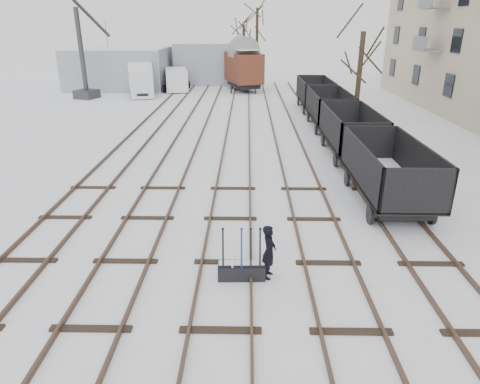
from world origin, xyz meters
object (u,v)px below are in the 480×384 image
Objects in this scene: ground_frame at (242,269)px; crane at (85,72)px; freight_wagon_a at (387,181)px; lorry at (141,78)px; panel_van at (176,79)px; worker at (269,252)px; box_van_wagon at (243,67)px.

ground_frame is 33.44m from crane.
lorry reaches higher than freight_wagon_a.
crane is at bearing 114.51° from ground_frame.
panel_van is at bearing 99.93° from ground_frame.
lorry is (-10.15, 31.93, 1.26)m from ground_frame.
crane is (-20.30, 24.51, 1.41)m from freight_wagon_a.
worker is 33.66m from crane.
worker is at bearing -85.26° from lorry.
ground_frame is 0.22× the size of lorry.
worker is 0.26× the size of box_van_wagon.
freight_wagon_a is 29.72m from box_van_wagon.
crane reaches higher than worker.
lorry is at bearing 176.85° from box_van_wagon.
worker is 7.17m from freight_wagon_a.
box_van_wagon is at bearing -12.27° from panel_van.
panel_van reaches higher than worker.
worker is 0.30× the size of panel_van.
panel_van is at bearing 113.45° from freight_wagon_a.
box_van_wagon is at bearing 0.63° from lorry.
box_van_wagon is 15.19m from crane.
lorry is (-10.90, 31.83, 0.76)m from worker.
crane reaches higher than ground_frame.
ground_frame is 0.95× the size of worker.
worker is 0.23× the size of lorry.
panel_van is at bearing 24.45° from worker.
panel_van is at bearing 28.86° from lorry.
freight_wagon_a is at bearing 42.68° from ground_frame.
freight_wagon_a is at bearing -30.40° from worker.
panel_van is (-6.88, 0.18, -1.28)m from box_van_wagon.
freight_wagon_a reaches higher than ground_frame.
worker is at bearing -131.98° from freight_wagon_a.
lorry is at bearing 43.67° from crane.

